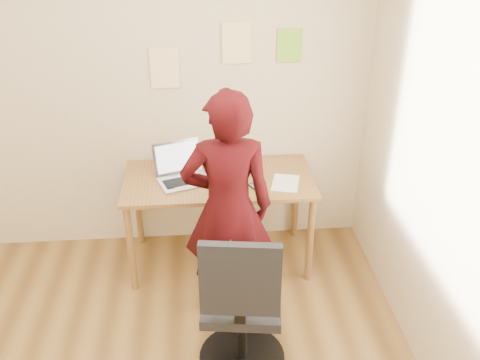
{
  "coord_description": "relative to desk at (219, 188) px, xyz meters",
  "views": [
    {
      "loc": [
        0.44,
        -2.1,
        2.6
      ],
      "look_at": [
        0.7,
        0.95,
        0.95
      ],
      "focal_mm": 40.0,
      "sensor_mm": 36.0,
      "label": 1
    }
  ],
  "objects": [
    {
      "name": "office_chair",
      "position": [
        0.07,
        -1.12,
        -0.21
      ],
      "size": [
        0.54,
        0.54,
        1.03
      ],
      "rotation": [
        0.0,
        0.0,
        -0.14
      ],
      "color": "black",
      "rests_on": "ground"
    },
    {
      "name": "paper_sheet",
      "position": [
        0.48,
        -0.11,
        0.09
      ],
      "size": [
        0.25,
        0.3,
        0.0
      ],
      "primitive_type": "cube",
      "rotation": [
        0.0,
        0.0,
        -0.25
      ],
      "color": "white",
      "rests_on": "desk"
    },
    {
      "name": "wall_note_mid",
      "position": [
        0.16,
        0.36,
        0.99
      ],
      "size": [
        0.21,
        0.0,
        0.3
      ],
      "primitive_type": "cube",
      "color": "#FFE198",
      "rests_on": "room"
    },
    {
      "name": "wall_note_right",
      "position": [
        0.55,
        0.36,
        0.96
      ],
      "size": [
        0.18,
        0.0,
        0.24
      ],
      "primitive_type": "cube",
      "color": "#7EC82D",
      "rests_on": "room"
    },
    {
      "name": "room",
      "position": [
        -0.57,
        -1.38,
        0.7
      ],
      "size": [
        3.58,
        3.58,
        2.78
      ],
      "color": "brown",
      "rests_on": "ground"
    },
    {
      "name": "wall_note_left",
      "position": [
        -0.36,
        0.36,
        0.82
      ],
      "size": [
        0.21,
        0.0,
        0.3
      ],
      "primitive_type": "cube",
      "color": "#FFE198",
      "rests_on": "room"
    },
    {
      "name": "laptop",
      "position": [
        -0.27,
        0.0,
        0.14
      ],
      "size": [
        0.44,
        0.42,
        0.26
      ],
      "rotation": [
        0.0,
        0.0,
        0.34
      ],
      "color": "#ACACB3",
      "rests_on": "desk"
    },
    {
      "name": "desk",
      "position": [
        0.0,
        0.0,
        0.0
      ],
      "size": [
        1.4,
        0.7,
        0.74
      ],
      "color": "olive",
      "rests_on": "ground"
    },
    {
      "name": "person",
      "position": [
        0.03,
        -0.55,
        0.16
      ],
      "size": [
        0.59,
        0.39,
        1.62
      ],
      "primitive_type": "imported",
      "rotation": [
        0.0,
        0.0,
        3.13
      ],
      "color": "#320609",
      "rests_on": "ground"
    },
    {
      "name": "phone",
      "position": [
        0.26,
        -0.17,
        0.09
      ],
      "size": [
        0.11,
        0.14,
        0.01
      ],
      "rotation": [
        0.0,
        0.0,
        0.49
      ],
      "color": "black",
      "rests_on": "desk"
    }
  ]
}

